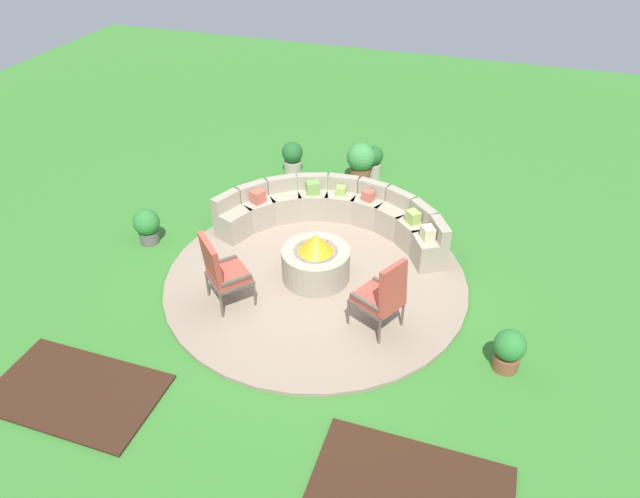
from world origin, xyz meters
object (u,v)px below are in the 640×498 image
fire_pit (316,261)px  lounge_chair_front_right (383,296)px  lounge_chair_front_left (222,270)px  potted_plant_1 (293,157)px  potted_plant_4 (147,225)px  potted_plant_2 (374,160)px  potted_plant_3 (509,349)px  potted_plant_0 (361,161)px  curved_stone_bench (336,214)px

fire_pit → lounge_chair_front_right: size_ratio=0.91×
lounge_chair_front_left → potted_plant_1: 4.14m
potted_plant_4 → potted_plant_2: bearing=49.2°
lounge_chair_front_right → potted_plant_3: 1.71m
potted_plant_0 → potted_plant_1: 1.37m
curved_stone_bench → potted_plant_4: size_ratio=6.25×
potted_plant_0 → potted_plant_4: potted_plant_0 is taller
potted_plant_3 → potted_plant_4: size_ratio=0.97×
lounge_chair_front_right → potted_plant_4: (-4.17, 0.87, -0.29)m
potted_plant_2 → potted_plant_3: bearing=-57.4°
potted_plant_2 → lounge_chair_front_left: bearing=-103.2°
fire_pit → lounge_chair_front_left: (-1.05, -0.97, 0.27)m
curved_stone_bench → lounge_chair_front_right: size_ratio=3.42×
curved_stone_bench → potted_plant_2: curved_stone_bench is taller
curved_stone_bench → potted_plant_3: bearing=-37.8°
potted_plant_2 → potted_plant_4: bearing=-130.8°
fire_pit → potted_plant_1: size_ratio=1.50×
curved_stone_bench → lounge_chair_front_left: size_ratio=3.30×
lounge_chair_front_left → potted_plant_2: bearing=118.4°
potted_plant_0 → potted_plant_2: potted_plant_0 is taller
curved_stone_bench → lounge_chair_front_right: lounge_chair_front_right is taller
lounge_chair_front_right → potted_plant_2: 4.50m
potted_plant_4 → curved_stone_bench: bearing=23.9°
lounge_chair_front_left → potted_plant_0: 4.34m
curved_stone_bench → potted_plant_4: (-2.88, -1.28, -0.03)m
lounge_chair_front_left → potted_plant_1: (-0.50, 4.10, -0.27)m
fire_pit → potted_plant_3: fire_pit is taller
lounge_chair_front_right → potted_plant_3: lounge_chair_front_right is taller
lounge_chair_front_left → potted_plant_2: 4.65m
lounge_chair_front_left → potted_plant_0: lounge_chair_front_left is taller
lounge_chair_front_left → potted_plant_4: bearing=-167.2°
curved_stone_bench → lounge_chair_front_right: (1.29, -2.15, 0.26)m
curved_stone_bench → lounge_chair_front_right: 2.52m
fire_pit → potted_plant_0: size_ratio=1.30×
fire_pit → lounge_chair_front_right: 1.45m
fire_pit → lounge_chair_front_right: bearing=-33.1°
potted_plant_1 → potted_plant_3: bearing=-42.6°
lounge_chair_front_left → potted_plant_0: size_ratio=1.47×
fire_pit → potted_plant_4: size_ratio=1.67×
curved_stone_bench → potted_plant_0: bearing=92.8°
potted_plant_0 → fire_pit: bearing=-86.7°
potted_plant_4 → potted_plant_1: bearing=64.9°
fire_pit → potted_plant_2: 3.55m
potted_plant_0 → potted_plant_3: size_ratio=1.33×
potted_plant_0 → potted_plant_3: 5.22m
potted_plant_2 → potted_plant_3: potted_plant_2 is taller
lounge_chair_front_left → potted_plant_3: 3.94m
lounge_chair_front_left → potted_plant_4: (-1.93, 1.06, -0.30)m
curved_stone_bench → potted_plant_2: bearing=87.3°
curved_stone_bench → potted_plant_4: curved_stone_bench is taller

